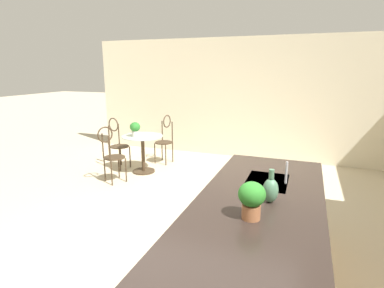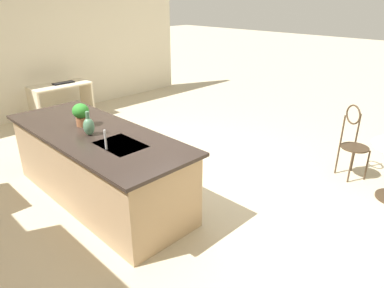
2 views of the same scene
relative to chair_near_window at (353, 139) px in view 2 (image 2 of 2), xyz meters
The scene contains 9 objects.
ground_plane 2.73m from the chair_near_window, 49.94° to the left, with size 40.00×40.00×0.00m, color beige.
wall_right 6.36m from the chair_near_window, 18.87° to the left, with size 0.12×7.80×2.70m, color beige.
kitchen_island 3.53m from the chair_near_window, 55.13° to the left, with size 2.80×1.06×0.92m.
chair_near_window is the anchor object (origin of this frame).
sink_faucet 3.44m from the chair_near_window, 64.47° to the left, with size 0.02×0.02×0.22m, color #B2B5BA.
writing_desk 5.64m from the chair_near_window, 17.91° to the left, with size 0.60×1.20×0.74m.
keyboard 5.63m from the chair_near_window, 16.88° to the left, with size 0.16×0.44×0.03m.
potted_plant_counter_near 3.73m from the chair_near_window, 51.20° to the left, with size 0.20×0.20×0.29m.
vase_on_counter 3.60m from the chair_near_window, 56.57° to the left, with size 0.13×0.13×0.29m.
Camera 2 is at (-3.31, 2.81, 2.44)m, focal length 32.63 mm.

